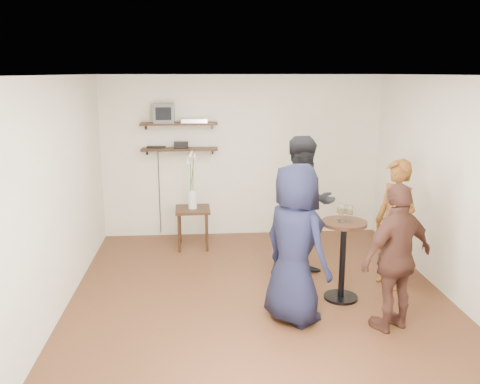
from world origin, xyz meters
name	(u,v)px	position (x,y,z in m)	size (l,w,h in m)	color
room	(260,192)	(0.00, 0.00, 1.30)	(4.58, 5.08, 2.68)	#442615
shelf_upper	(179,124)	(-1.00, 2.38, 1.85)	(1.20, 0.25, 0.04)	black
shelf_lower	(180,149)	(-1.00, 2.38, 1.45)	(1.20, 0.25, 0.04)	black
crt_monitor	(164,113)	(-1.23, 2.38, 2.02)	(0.32, 0.30, 0.30)	#59595B
dvd_deck	(194,121)	(-0.76, 2.38, 1.90)	(0.40, 0.24, 0.06)	silver
radio	(181,145)	(-0.97, 2.38, 1.52)	(0.22, 0.10, 0.10)	black
power_strip	(156,147)	(-1.37, 2.42, 1.48)	(0.30, 0.05, 0.03)	black
side_table	(193,215)	(-0.81, 1.85, 0.52)	(0.53, 0.53, 0.62)	black
vase_lilies	(192,190)	(-0.81, 1.85, 0.91)	(0.19, 0.19, 0.91)	white
drinks_table	(343,250)	(0.96, -0.12, 0.61)	(0.52, 0.52, 0.96)	black
wine_glass_fl	(341,210)	(0.91, -0.15, 1.10)	(0.07, 0.07, 0.21)	silver
wine_glass_fr	(350,211)	(1.01, -0.16, 1.09)	(0.07, 0.07, 0.20)	silver
wine_glass_bl	(340,208)	(0.92, -0.05, 1.09)	(0.07, 0.07, 0.20)	silver
wine_glass_br	(347,210)	(0.99, -0.11, 1.09)	(0.06, 0.06, 0.19)	silver
person_plaid	(395,224)	(1.70, 0.22, 0.81)	(0.59, 0.39, 1.61)	red
person_dark	(304,208)	(0.65, 0.63, 0.93)	(0.90, 0.70, 1.85)	black
person_navy	(295,244)	(0.30, -0.60, 0.86)	(0.84, 0.55, 1.73)	black
person_brown	(397,258)	(1.31, -0.86, 0.78)	(0.92, 0.38, 1.56)	#4F2B21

